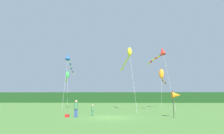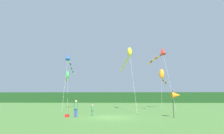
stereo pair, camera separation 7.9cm
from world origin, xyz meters
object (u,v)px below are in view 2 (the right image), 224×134
object	(u,v)px
cooler_box	(67,116)
kite_orange	(162,75)
person_child	(93,110)
banner_flag_pole	(176,95)
kite_red	(161,52)
kite_blue	(69,60)
kite_green	(68,75)
person_adult	(76,108)
kite_yellow	(129,55)

from	to	relation	value
cooler_box	kite_orange	bearing A→B (deg)	46.99
person_child	banner_flag_pole	size ratio (longest dim) A/B	0.45
person_child	kite_red	bearing A→B (deg)	34.82
cooler_box	kite_blue	size ratio (longest dim) A/B	0.04
banner_flag_pole	kite_green	size ratio (longest dim) A/B	0.39
person_child	person_adult	bearing A→B (deg)	-142.79
person_adult	person_child	size ratio (longest dim) A/B	1.40
person_adult	kite_blue	bearing A→B (deg)	110.32
person_adult	cooler_box	xyz separation A→B (m)	(-0.94, 0.06, -0.84)
kite_yellow	person_child	bearing A→B (deg)	-121.35
kite_blue	banner_flag_pole	bearing A→B (deg)	-34.66
kite_blue	kite_yellow	distance (m)	9.78
person_adult	person_child	bearing A→B (deg)	37.21
kite_orange	kite_red	world-z (taller)	kite_red
kite_red	person_adult	bearing A→B (deg)	-144.82
banner_flag_pole	kite_blue	size ratio (longest dim) A/B	0.31
person_child	banner_flag_pole	distance (m)	9.14
kite_yellow	kite_blue	bearing A→B (deg)	173.56
cooler_box	kite_red	xyz separation A→B (m)	(11.94, 7.69, 8.58)
kite_red	kite_green	distance (m)	19.12
kite_orange	kite_blue	bearing A→B (deg)	-163.31
cooler_box	banner_flag_pole	world-z (taller)	banner_flag_pole
kite_orange	kite_green	bearing A→B (deg)	173.26
cooler_box	kite_red	world-z (taller)	kite_red
person_child	kite_orange	size ratio (longest dim) A/B	0.17
banner_flag_pole	kite_red	world-z (taller)	kite_red
person_adult	cooler_box	distance (m)	1.26
banner_flag_pole	kite_orange	bearing A→B (deg)	81.92
person_adult	kite_orange	size ratio (longest dim) A/B	0.25
kite_orange	banner_flag_pole	bearing A→B (deg)	-98.08
cooler_box	kite_green	size ratio (longest dim) A/B	0.06
kite_orange	kite_blue	world-z (taller)	kite_blue
kite_yellow	person_adult	bearing A→B (deg)	-125.34
person_child	kite_blue	bearing A→B (deg)	121.44
person_adult	kite_blue	size ratio (longest dim) A/B	0.20
person_adult	kite_yellow	distance (m)	13.04
kite_red	kite_green	xyz separation A→B (m)	(-16.71, 8.96, -2.45)
person_child	cooler_box	xyz separation A→B (m)	(-2.53, -1.15, -0.55)
kite_red	kite_yellow	xyz separation A→B (m)	(-4.90, 0.86, -0.09)
person_child	banner_flag_pole	bearing A→B (deg)	-8.03
person_child	kite_yellow	xyz separation A→B (m)	(4.51, 7.40, 7.94)
kite_red	cooler_box	bearing A→B (deg)	-147.21
kite_blue	kite_green	xyz separation A→B (m)	(-2.11, 7.01, -1.69)
cooler_box	kite_red	distance (m)	16.60
cooler_box	kite_green	bearing A→B (deg)	105.97
banner_flag_pole	kite_red	bearing A→B (deg)	86.39
person_adult	kite_yellow	world-z (taller)	kite_yellow
person_child	kite_red	size ratio (longest dim) A/B	0.13
kite_orange	kite_yellow	distance (m)	9.16
kite_blue	kite_green	distance (m)	7.51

